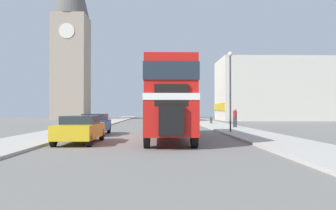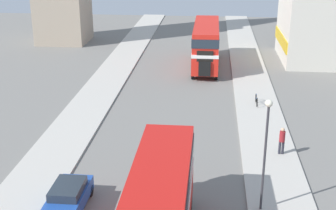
{
  "view_description": "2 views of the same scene",
  "coord_description": "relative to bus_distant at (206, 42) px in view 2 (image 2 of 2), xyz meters",
  "views": [
    {
      "loc": [
        0.45,
        -20.77,
        1.72
      ],
      "look_at": [
        0.97,
        -1.52,
        2.01
      ],
      "focal_mm": 35.0,
      "sensor_mm": 36.0,
      "label": 1
    },
    {
      "loc": [
        2.91,
        -17.66,
        13.32
      ],
      "look_at": [
        0.0,
        12.85,
        1.84
      ],
      "focal_mm": 50.0,
      "sensor_mm": 36.0,
      "label": 2
    }
  ],
  "objects": [
    {
      "name": "bus_distant",
      "position": [
        0.0,
        0.0,
        0.0
      ],
      "size": [
        2.54,
        10.86,
        4.43
      ],
      "color": "red",
      "rests_on": "ground_plane"
    },
    {
      "name": "car_parked_mid",
      "position": [
        -6.34,
        -27.45,
        -1.88
      ],
      "size": [
        1.67,
        4.06,
        1.45
      ],
      "color": "#1E479E",
      "rests_on": "ground_plane"
    },
    {
      "name": "pedestrian_walking",
      "position": [
        5.14,
        -20.06,
        -1.52
      ],
      "size": [
        0.36,
        0.36,
        1.77
      ],
      "color": "#282833",
      "rests_on": "sidewalk_right"
    },
    {
      "name": "bicycle_on_pavement",
      "position": [
        4.33,
        -11.18,
        -2.15
      ],
      "size": [
        0.05,
        1.76,
        0.78
      ],
      "color": "black",
      "rests_on": "sidewalk_right"
    },
    {
      "name": "street_lamp",
      "position": [
        3.31,
        -26.47,
        1.32
      ],
      "size": [
        0.36,
        0.36,
        5.86
      ],
      "color": "#38383D",
      "rests_on": "sidewalk_right"
    }
  ]
}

